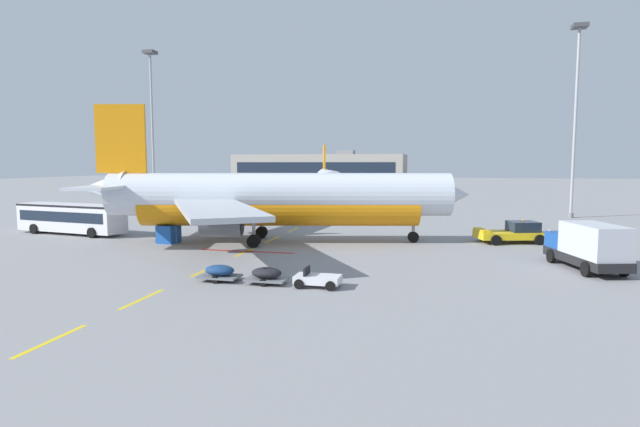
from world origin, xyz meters
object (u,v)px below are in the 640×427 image
at_px(ground_crew_worker, 549,238).
at_px(uld_cargo_container, 169,234).
at_px(apron_shuttle_bus, 71,217).
at_px(apron_light_mast_far, 576,99).
at_px(fuel_service_truck, 588,245).
at_px(pushback_tug, 514,233).
at_px(apron_light_mast_near, 152,111).
at_px(baggage_train, 267,275).
at_px(airliner_mid_left, 328,180).
at_px(airliner_foreground, 273,198).

height_order(ground_crew_worker, uld_cargo_container, ground_crew_worker).
relative_size(apron_shuttle_bus, apron_light_mast_far, 0.50).
height_order(fuel_service_truck, ground_crew_worker, fuel_service_truck).
bearing_deg(pushback_tug, apron_light_mast_near, 152.57).
height_order(uld_cargo_container, apron_light_mast_near, apron_light_mast_near).
xyz_separation_m(fuel_service_truck, baggage_train, (-19.41, -8.61, -1.12)).
distance_m(fuel_service_truck, apron_light_mast_far, 38.16).
relative_size(apron_shuttle_bus, baggage_train, 1.43).
bearing_deg(airliner_mid_left, ground_crew_worker, -61.64).
height_order(uld_cargo_container, apron_light_mast_far, apron_light_mast_far).
height_order(baggage_train, apron_light_mast_far, apron_light_mast_far).
relative_size(airliner_mid_left, apron_shuttle_bus, 2.55).
bearing_deg(airliner_foreground, baggage_train, -73.02).
xyz_separation_m(fuel_service_truck, apron_light_mast_far, (7.06, 34.95, 13.59)).
height_order(pushback_tug, apron_light_mast_far, apron_light_mast_far).
bearing_deg(uld_cargo_container, apron_light_mast_far, 37.65).
distance_m(baggage_train, apron_light_mast_far, 53.06).
height_order(apron_shuttle_bus, uld_cargo_container, apron_shuttle_bus).
xyz_separation_m(airliner_mid_left, ground_crew_worker, (30.90, -57.25, -2.67)).
distance_m(airliner_mid_left, apron_shuttle_bus, 59.65).
bearing_deg(baggage_train, airliner_mid_left, 99.49).
xyz_separation_m(pushback_tug, apron_light_mast_far, (10.19, 23.74, 14.34)).
bearing_deg(ground_crew_worker, airliner_mid_left, 118.36).
distance_m(pushback_tug, apron_light_mast_near, 60.18).
relative_size(baggage_train, uld_cargo_container, 4.81).
relative_size(apron_shuttle_bus, uld_cargo_container, 6.86).
xyz_separation_m(apron_light_mast_near, apron_light_mast_far, (62.01, -3.16, -0.23)).
bearing_deg(airliner_mid_left, airliner_foreground, -82.51).
bearing_deg(ground_crew_worker, apron_light_mast_far, 73.79).
relative_size(ground_crew_worker, apron_light_mast_near, 0.07).
height_order(airliner_mid_left, baggage_train, airliner_mid_left).
distance_m(fuel_service_truck, apron_light_mast_near, 68.29).
xyz_separation_m(baggage_train, ground_crew_worker, (18.59, 16.44, 0.43)).
height_order(pushback_tug, apron_shuttle_bus, apron_shuttle_bus).
bearing_deg(apron_shuttle_bus, apron_light_mast_near, 107.00).
height_order(pushback_tug, ground_crew_worker, pushback_tug).
height_order(pushback_tug, airliner_mid_left, airliner_mid_left).
bearing_deg(pushback_tug, fuel_service_truck, -74.41).
bearing_deg(uld_cargo_container, airliner_mid_left, 88.79).
distance_m(airliner_foreground, uld_cargo_container, 9.83).
relative_size(airliner_mid_left, uld_cargo_container, 17.50).
height_order(apron_light_mast_near, apron_light_mast_far, apron_light_mast_near).
height_order(airliner_mid_left, apron_light_mast_far, apron_light_mast_far).
distance_m(airliner_mid_left, fuel_service_truck, 72.43).
xyz_separation_m(airliner_mid_left, apron_light_mast_near, (-23.23, -26.97, 11.85)).
distance_m(airliner_foreground, apron_light_mast_near, 45.73).
bearing_deg(airliner_mid_left, baggage_train, -80.51).
relative_size(airliner_foreground, ground_crew_worker, 20.62).
distance_m(airliner_foreground, baggage_train, 16.14).
distance_m(ground_crew_worker, apron_light_mast_near, 63.70).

